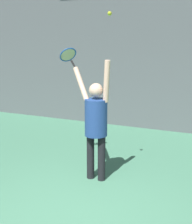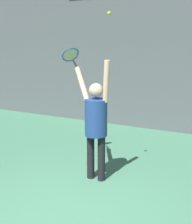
{
  "view_description": "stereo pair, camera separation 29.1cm",
  "coord_description": "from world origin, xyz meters",
  "views": [
    {
      "loc": [
        1.8,
        -3.06,
        2.35
      ],
      "look_at": [
        -0.25,
        1.54,
        1.2
      ],
      "focal_mm": 50.0,
      "sensor_mm": 36.0,
      "label": 1
    },
    {
      "loc": [
        2.06,
        -2.94,
        2.35
      ],
      "look_at": [
        -0.25,
        1.54,
        1.2
      ],
      "focal_mm": 50.0,
      "sensor_mm": 36.0,
      "label": 2
    }
  ],
  "objects": [
    {
      "name": "tennis_ball",
      "position": [
        -0.02,
        1.52,
        2.75
      ],
      "size": [
        0.06,
        0.06,
        0.06
      ],
      "color": "#CCDB2D"
    },
    {
      "name": "tennis_player",
      "position": [
        -0.26,
        1.54,
        1.05
      ],
      "size": [
        0.85,
        0.53,
        2.06
      ],
      "color": "black",
      "rests_on": "ground_plane"
    },
    {
      "name": "tennis_racket",
      "position": [
        -0.99,
        1.97,
        2.09
      ],
      "size": [
        0.43,
        0.39,
        0.37
      ],
      "color": "black"
    },
    {
      "name": "back_wall",
      "position": [
        0.0,
        5.07,
        2.5
      ],
      "size": [
        18.0,
        0.1,
        5.0
      ],
      "color": "slate",
      "rests_on": "ground_plane"
    }
  ]
}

